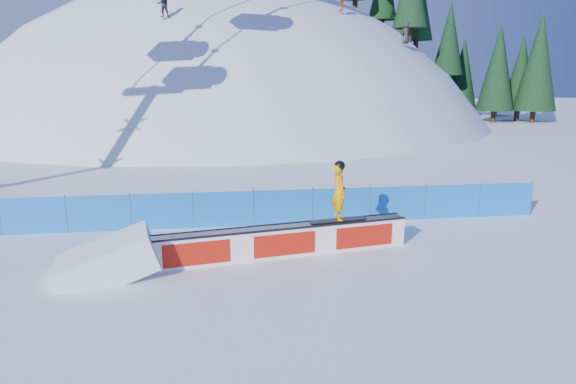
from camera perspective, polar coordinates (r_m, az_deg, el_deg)
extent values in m
plane|color=white|center=(13.12, -6.92, -9.62)|extent=(160.00, 160.00, 0.00)
sphere|color=white|center=(58.81, -6.98, -9.89)|extent=(64.00, 64.00, 64.00)
cylinder|color=#301E13|center=(59.63, 7.28, 18.71)|extent=(0.50, 0.50, 1.40)
cylinder|color=#301E13|center=(58.89, 9.02, 18.02)|extent=(0.50, 0.50, 1.40)
cylinder|color=#301E13|center=(58.12, 11.57, 16.64)|extent=(0.50, 0.50, 1.40)
cylinder|color=#301E13|center=(58.81, 11.55, 16.42)|extent=(0.50, 0.50, 1.40)
cylinder|color=#301E13|center=(61.16, 13.93, 13.53)|extent=(0.50, 0.50, 1.40)
cone|color=black|center=(61.38, 14.18, 17.79)|extent=(3.49, 3.49, 7.93)
cylinder|color=#301E13|center=(59.13, 16.53, 11.82)|extent=(0.50, 0.50, 1.40)
cone|color=black|center=(59.23, 16.84, 16.33)|extent=(3.58, 3.58, 8.14)
cylinder|color=#301E13|center=(53.89, 18.54, 11.29)|extent=(0.50, 0.50, 1.40)
cone|color=black|center=(54.02, 18.97, 16.93)|extent=(4.15, 4.15, 9.44)
cylinder|color=#301E13|center=(60.26, 19.14, 8.33)|extent=(0.50, 0.50, 1.40)
cone|color=black|center=(60.10, 19.44, 12.17)|extent=(3.03, 3.03, 6.89)
cylinder|color=#301E13|center=(59.37, 20.72, 8.15)|extent=(0.50, 0.50, 1.40)
cone|color=black|center=(59.20, 21.08, 12.47)|extent=(3.42, 3.42, 7.78)
cylinder|color=#301E13|center=(60.50, 20.62, 8.24)|extent=(0.50, 0.50, 1.40)
cone|color=black|center=(60.34, 20.96, 12.31)|extent=(3.27, 3.27, 7.43)
cylinder|color=#301E13|center=(63.31, 22.85, 8.24)|extent=(0.50, 0.50, 1.40)
cone|color=black|center=(63.15, 23.16, 11.71)|extent=(2.86, 2.86, 6.50)
cylinder|color=#301E13|center=(64.31, 23.37, 8.25)|extent=(0.50, 0.50, 1.40)
cone|color=black|center=(64.16, 23.82, 13.04)|extent=(4.22, 4.22, 9.59)
cube|color=blue|center=(17.19, -7.17, -1.93)|extent=(22.00, 0.03, 1.20)
cylinder|color=#3F4C72|center=(18.54, -29.37, -2.29)|extent=(0.05, 0.05, 1.30)
cylinder|color=#3F4C72|center=(17.88, -23.42, -2.18)|extent=(0.05, 0.05, 1.30)
cylinder|color=#3F4C72|center=(17.43, -17.09, -2.04)|extent=(0.05, 0.05, 1.30)
cylinder|color=#3F4C72|center=(17.20, -10.51, -1.87)|extent=(0.05, 0.05, 1.30)
cylinder|color=#3F4C72|center=(17.21, -3.85, -1.66)|extent=(0.05, 0.05, 1.30)
cylinder|color=#3F4C72|center=(17.44, 2.72, -1.44)|extent=(0.05, 0.05, 1.30)
cylinder|color=#3F4C72|center=(17.89, 9.04, -1.21)|extent=(0.05, 0.05, 1.30)
cylinder|color=#3F4C72|center=(18.55, 14.98, -0.99)|extent=(0.05, 0.05, 1.30)
cylinder|color=#3F4C72|center=(19.40, 20.45, -0.76)|extent=(0.05, 0.05, 1.30)
cylinder|color=#3F4C72|center=(20.41, 25.42, -0.56)|extent=(0.05, 0.05, 1.30)
cube|color=white|center=(14.44, -0.64, -5.56)|extent=(7.41, 1.75, 0.84)
cube|color=gray|center=(14.30, -0.64, -3.91)|extent=(7.34, 1.76, 0.04)
cube|color=black|center=(14.07, -0.35, -4.15)|extent=(7.33, 1.32, 0.06)
cube|color=black|center=(14.52, -0.93, -3.60)|extent=(7.33, 1.32, 0.06)
cube|color=red|center=(14.22, -0.35, -5.86)|extent=(6.96, 1.24, 0.63)
cube|color=red|center=(14.66, -0.91, -5.27)|extent=(6.96, 1.24, 0.63)
cube|color=black|center=(14.84, 5.62, -3.11)|extent=(1.70, 0.59, 0.03)
imported|color=#F89800|center=(14.63, 5.69, 0.00)|extent=(0.47, 0.64, 1.62)
sphere|color=black|center=(14.48, 5.76, 2.91)|extent=(0.30, 0.30, 0.30)
imported|color=black|center=(36.97, -13.72, 19.60)|extent=(0.95, 0.84, 1.65)
imported|color=#C8471C|center=(42.42, 5.96, 20.48)|extent=(0.47, 0.99, 1.65)
imported|color=#262626|center=(43.97, 12.97, 16.85)|extent=(0.94, 0.78, 1.65)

